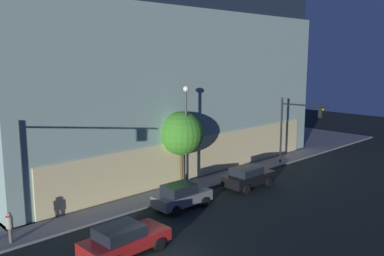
# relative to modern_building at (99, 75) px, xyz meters

# --- Properties ---
(modern_building) EXTENTS (32.59, 32.34, 16.56)m
(modern_building) POSITION_rel_modern_building_xyz_m (0.00, 0.00, 0.00)
(modern_building) COLOR #4C4C51
(modern_building) RESTS_ON ground
(traffic_light_far_corner) EXTENTS (0.59, 4.61, 6.23)m
(traffic_light_far_corner) POSITION_rel_modern_building_xyz_m (8.92, -19.25, -3.94)
(traffic_light_far_corner) COLOR black
(traffic_light_far_corner) RESTS_ON sidewalk_corner
(street_lamp_sidewalk) EXTENTS (0.44, 0.44, 7.87)m
(street_lamp_sidewalk) POSITION_rel_modern_building_xyz_m (-3.07, -17.28, -3.11)
(street_lamp_sidewalk) COLOR #414141
(street_lamp_sidewalk) RESTS_ON sidewalk_corner
(sidewalk_tree) EXTENTS (3.44, 3.44, 5.83)m
(sidewalk_tree) POSITION_rel_modern_building_xyz_m (-2.78, -16.44, -3.96)
(sidewalk_tree) COLOR brown
(sidewalk_tree) RESTS_ON sidewalk_corner
(pedestrian_waiting) EXTENTS (0.36, 0.36, 1.74)m
(pedestrian_waiting) POSITION_rel_modern_building_xyz_m (-16.66, -17.83, -7.03)
(pedestrian_waiting) COLOR #4C473D
(pedestrian_waiting) RESTS_ON sidewalk_corner
(car_red) EXTENTS (4.74, 2.31, 1.59)m
(car_red) POSITION_rel_modern_building_xyz_m (-12.76, -22.95, -7.39)
(car_red) COLOR maroon
(car_red) RESTS_ON ground
(car_grey) EXTENTS (4.16, 2.06, 1.71)m
(car_grey) POSITION_rel_modern_building_xyz_m (-6.14, -20.11, -7.34)
(car_grey) COLOR slate
(car_grey) RESTS_ON ground
(car_black) EXTENTS (4.51, 2.13, 1.65)m
(car_black) POSITION_rel_modern_building_xyz_m (0.78, -20.32, -7.36)
(car_black) COLOR black
(car_black) RESTS_ON ground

